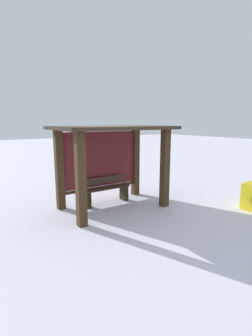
# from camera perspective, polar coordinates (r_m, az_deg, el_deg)

# --- Properties ---
(ground_plane) EXTENTS (60.00, 60.00, 0.00)m
(ground_plane) POSITION_cam_1_polar(r_m,az_deg,el_deg) (7.14, -2.87, -8.86)
(ground_plane) COLOR white
(bus_shelter) EXTENTS (3.08, 1.97, 2.25)m
(bus_shelter) POSITION_cam_1_polar(r_m,az_deg,el_deg) (6.93, -3.78, 4.36)
(bus_shelter) COLOR #3C2A17
(bus_shelter) RESTS_ON ground
(bench_left_inside) EXTENTS (1.43, 0.38, 0.77)m
(bench_left_inside) POSITION_cam_1_polar(r_m,az_deg,el_deg) (7.38, -4.61, -5.20)
(bench_left_inside) COLOR #432F24
(bench_left_inside) RESTS_ON ground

